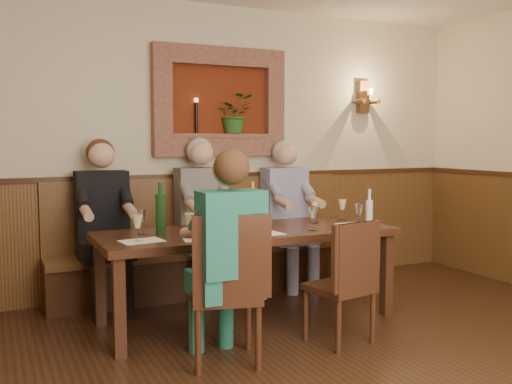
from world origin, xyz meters
The scene contains 31 objects.
room_shell centered at (0.00, 0.00, 1.89)m, with size 6.04×6.04×2.82m.
wainscoting centered at (0.00, 0.00, 0.59)m, with size 6.02×6.02×1.15m.
wall_niche centered at (0.24, 2.94, 1.81)m, with size 1.36×0.30×1.06m.
wall_sconce centered at (1.90, 2.93, 1.94)m, with size 0.25×0.20×0.35m.
dining_table centered at (0.00, 1.85, 0.68)m, with size 2.40×0.90×0.75m.
bench centered at (0.00, 2.79, 0.33)m, with size 3.00×0.45×1.11m.
chair_near_left centered at (-0.51, 1.08, 0.29)m, with size 0.55×0.55×1.01m.
chair_near_right centered at (0.40, 1.08, 0.26)m, with size 0.47×0.47×0.90m.
person_bench_left centered at (-0.99, 2.69, 0.62)m, with size 0.45×0.55×1.49m.
person_bench_mid centered at (-0.07, 2.69, 0.63)m, with size 0.45×0.56×1.50m.
person_bench_right centered at (0.83, 2.69, 0.61)m, with size 0.44×0.54×1.48m.
person_chair_front centered at (-0.50, 1.07, 0.59)m, with size 0.42×0.51×1.42m.
spittoon_bucket centered at (0.00, 1.83, 0.87)m, with size 0.21×0.21×0.24m, color red.
wine_bottle_green_a centered at (0.07, 1.90, 0.91)m, with size 0.09×0.09×0.39m.
wine_bottle_green_b centered at (-0.70, 1.94, 0.92)m, with size 0.09×0.09×0.40m.
water_bottle centered at (0.94, 1.50, 0.88)m, with size 0.08×0.08×0.32m.
tasting_sheet_a centered at (-0.90, 1.70, 0.75)m, with size 0.30×0.21×0.00m, color white.
tasting_sheet_b centered at (0.03, 1.60, 0.75)m, with size 0.29×0.21×0.00m, color white.
tasting_sheet_c centered at (0.95, 1.75, 0.75)m, with size 0.26×0.19×0.00m, color white.
tasting_sheet_d centered at (-0.48, 1.57, 0.75)m, with size 0.29×0.21×0.00m, color white.
wine_glass_0 centered at (-0.94, 1.69, 0.85)m, with size 0.08×0.08×0.19m, color #FFE998, non-canonical shape.
wine_glass_1 centered at (-0.83, 2.00, 0.85)m, with size 0.08×0.08×0.19m, color white, non-canonical shape.
wine_glass_2 centered at (-0.57, 1.63, 0.85)m, with size 0.08×0.08×0.19m, color #FFE998, non-canonical shape.
wine_glass_3 centered at (-0.22, 1.93, 0.85)m, with size 0.08×0.08×0.19m, color white, non-canonical shape.
wine_glass_4 centered at (-0.07, 1.66, 0.85)m, with size 0.08×0.08×0.19m, color #FFE998, non-canonical shape.
wine_glass_5 centered at (0.14, 1.96, 0.85)m, with size 0.08×0.08×0.19m, color #FFE998, non-canonical shape.
wine_glass_6 centered at (0.47, 1.61, 0.85)m, with size 0.08×0.08×0.19m, color white, non-canonical shape.
wine_glass_7 centered at (0.70, 1.96, 0.85)m, with size 0.08×0.08×0.19m, color #FFE998, non-canonical shape.
wine_glass_8 centered at (0.95, 1.66, 0.85)m, with size 0.08×0.08×0.19m, color white, non-canonical shape.
wine_glass_9 centered at (-0.18, 1.52, 0.85)m, with size 0.08×0.08×0.19m, color #FFE998, non-canonical shape.
wine_glass_10 centered at (1.01, 2.00, 0.85)m, with size 0.08×0.08×0.19m, color #FFE998, non-canonical shape.
Camera 1 is at (-1.88, -2.32, 1.47)m, focal length 40.00 mm.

